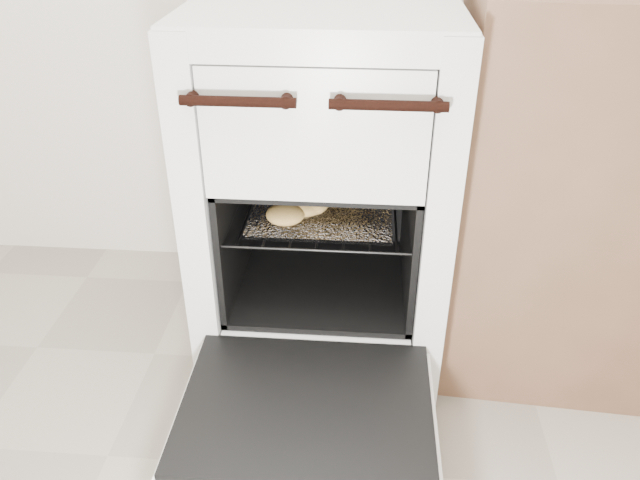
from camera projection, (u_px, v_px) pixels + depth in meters
The scene contains 5 objects.
stove at pixel (324, 194), 1.57m from camera, with size 0.58×0.65×0.90m.
oven_door at pixel (306, 410), 1.27m from camera, with size 0.53×0.41×0.04m.
oven_rack at pixel (323, 208), 1.51m from camera, with size 0.43×0.41×0.01m.
foil_sheet at pixel (322, 210), 1.49m from camera, with size 0.33×0.29×0.01m, color white.
baked_rolls at pixel (315, 195), 1.51m from camera, with size 0.28×0.29×0.04m.
Camera 1 is at (0.22, -0.22, 1.14)m, focal length 35.00 mm.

